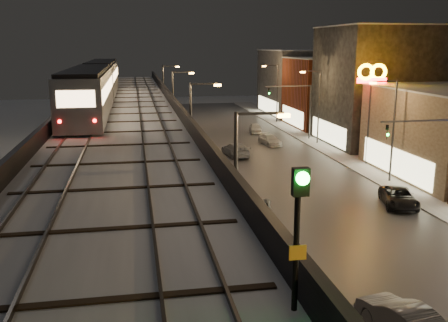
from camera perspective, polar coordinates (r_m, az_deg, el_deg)
road_surface at (r=46.84m, az=5.74°, el=-1.64°), size 17.00×120.00×0.06m
sidewalk_right at (r=50.46m, az=16.73°, el=-1.02°), size 4.00×120.00×0.14m
under_viaduct_pavement at (r=45.11m, az=-11.00°, el=-2.39°), size 11.00×120.00×0.06m
elevated_viaduct at (r=40.86m, az=-11.37°, el=4.01°), size 9.00×100.00×6.30m
viaduct_trackbed at (r=40.88m, az=-11.43°, el=5.10°), size 8.40×100.00×0.32m
viaduct_parapet_streetside at (r=40.99m, az=-5.33°, el=5.98°), size 0.30×100.00×1.10m
viaduct_parapet_far at (r=41.17m, az=-17.53°, el=5.46°), size 0.30×100.00×1.10m
building_d at (r=63.77m, az=17.14°, el=8.18°), size 12.20×13.20×14.16m
building_e at (r=76.61m, az=12.25°, el=7.68°), size 12.20×12.20×10.16m
building_f at (r=89.63m, az=8.84°, el=8.88°), size 12.20×16.20×11.16m
streetlight_left_1 at (r=23.01m, az=2.00°, el=-3.68°), size 2.57×0.28×9.00m
streetlight_left_2 at (r=40.36m, az=-3.42°, el=3.59°), size 2.57×0.28×9.00m
streetlight_right_2 at (r=45.65m, az=18.53°, el=4.04°), size 2.56×0.28×9.00m
streetlight_left_3 at (r=58.10m, az=-5.58°, el=6.45°), size 2.57×0.28×9.00m
streetlight_right_3 at (r=61.90m, az=10.56°, el=6.69°), size 2.56×0.28×9.00m
streetlight_left_4 at (r=75.96m, az=-6.73°, el=7.96°), size 2.57×0.28×9.00m
streetlight_right_4 at (r=78.91m, az=5.93°, el=8.17°), size 2.56×0.28×9.00m
traffic_light_rig_a at (r=37.76m, az=23.74°, el=0.70°), size 6.10×0.34×7.00m
traffic_light_rig_b at (r=64.48m, az=8.85°, el=6.35°), size 6.10×0.34×7.00m
subway_train at (r=49.07m, az=-14.33°, el=8.62°), size 3.00×36.81×3.59m
rail_signal at (r=9.72m, az=8.56°, el=-5.73°), size 0.35×0.43×3.00m
car_near_white at (r=22.81m, az=19.83°, el=-16.90°), size 2.48×4.84×1.52m
car_mid_silver at (r=35.25m, az=3.63°, el=-5.45°), size 3.19×5.28×1.37m
car_mid_dark at (r=54.41m, az=1.34°, el=1.26°), size 2.64×5.28×1.47m
car_far_white at (r=73.95m, az=-5.55°, el=4.33°), size 1.73×4.21×1.43m
car_onc_dark at (r=39.76m, az=19.35°, el=-4.03°), size 3.58×5.36×1.37m
car_onc_white at (r=60.86m, az=5.27°, el=2.36°), size 2.41×4.52×1.25m
car_onc_red at (r=69.22m, az=3.61°, el=3.71°), size 2.07×4.01×1.31m
sign_mcdonalds at (r=51.76m, az=16.51°, el=8.57°), size 3.02×0.57×10.16m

